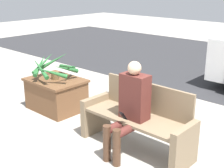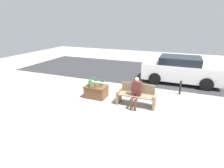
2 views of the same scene
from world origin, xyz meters
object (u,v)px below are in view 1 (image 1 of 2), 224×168
at_px(planter_box, 56,93).
at_px(potted_plant, 54,67).
at_px(person_seated, 130,106).
at_px(bench, 138,119).

relative_size(planter_box, potted_plant, 1.17).
xyz_separation_m(person_seated, planter_box, (-1.94, 0.29, -0.38)).
bearing_deg(potted_plant, bench, -2.70).
bearing_deg(planter_box, person_seated, -8.56).
bearing_deg(planter_box, potted_plant, -124.82).
bearing_deg(potted_plant, person_seated, -8.31).
xyz_separation_m(bench, planter_box, (-1.93, 0.10, -0.11)).
bearing_deg(planter_box, bench, -2.95).
distance_m(bench, potted_plant, 1.97).
relative_size(bench, potted_plant, 1.89).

